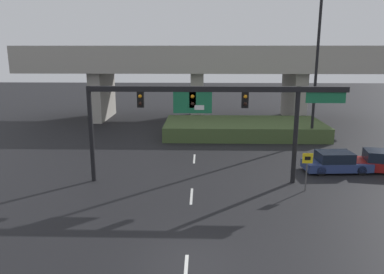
{
  "coord_description": "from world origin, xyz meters",
  "views": [
    {
      "loc": [
        0.57,
        -13.27,
        8.09
      ],
      "look_at": [
        0.0,
        7.6,
        3.19
      ],
      "focal_mm": 35.0,
      "sensor_mm": 36.0,
      "label": 1
    }
  ],
  "objects_px": {
    "parked_sedan_near_right": "(336,162)",
    "parked_sedan_mid_right": "(384,162)",
    "highway_light_pole_near": "(317,57)",
    "signal_gantry": "(209,105)",
    "speed_limit_sign": "(307,166)"
  },
  "relations": [
    {
      "from": "parked_sedan_near_right",
      "to": "parked_sedan_mid_right",
      "type": "xyz_separation_m",
      "value": [
        3.29,
        0.14,
        0.02
      ]
    },
    {
      "from": "signal_gantry",
      "to": "parked_sedan_mid_right",
      "type": "relative_size",
      "value": 3.37
    },
    {
      "from": "parked_sedan_near_right",
      "to": "highway_light_pole_near",
      "type": "bearing_deg",
      "value": 81.92
    },
    {
      "from": "highway_light_pole_near",
      "to": "parked_sedan_near_right",
      "type": "distance_m",
      "value": 10.56
    },
    {
      "from": "signal_gantry",
      "to": "speed_limit_sign",
      "type": "xyz_separation_m",
      "value": [
        5.69,
        -1.39,
        -3.3
      ]
    },
    {
      "from": "speed_limit_sign",
      "to": "parked_sedan_near_right",
      "type": "relative_size",
      "value": 0.53
    },
    {
      "from": "speed_limit_sign",
      "to": "highway_light_pole_near",
      "type": "relative_size",
      "value": 0.17
    },
    {
      "from": "signal_gantry",
      "to": "parked_sedan_near_right",
      "type": "relative_size",
      "value": 3.49
    },
    {
      "from": "highway_light_pole_near",
      "to": "parked_sedan_near_right",
      "type": "relative_size",
      "value": 3.18
    },
    {
      "from": "signal_gantry",
      "to": "parked_sedan_near_right",
      "type": "bearing_deg",
      "value": 14.57
    },
    {
      "from": "signal_gantry",
      "to": "parked_sedan_near_right",
      "type": "xyz_separation_m",
      "value": [
        8.66,
        2.25,
        -4.19
      ]
    },
    {
      "from": "signal_gantry",
      "to": "parked_sedan_mid_right",
      "type": "height_order",
      "value": "signal_gantry"
    },
    {
      "from": "speed_limit_sign",
      "to": "highway_light_pole_near",
      "type": "distance_m",
      "value": 13.57
    },
    {
      "from": "highway_light_pole_near",
      "to": "parked_sedan_mid_right",
      "type": "distance_m",
      "value": 10.76
    },
    {
      "from": "signal_gantry",
      "to": "highway_light_pole_near",
      "type": "distance_m",
      "value": 14.1
    }
  ]
}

